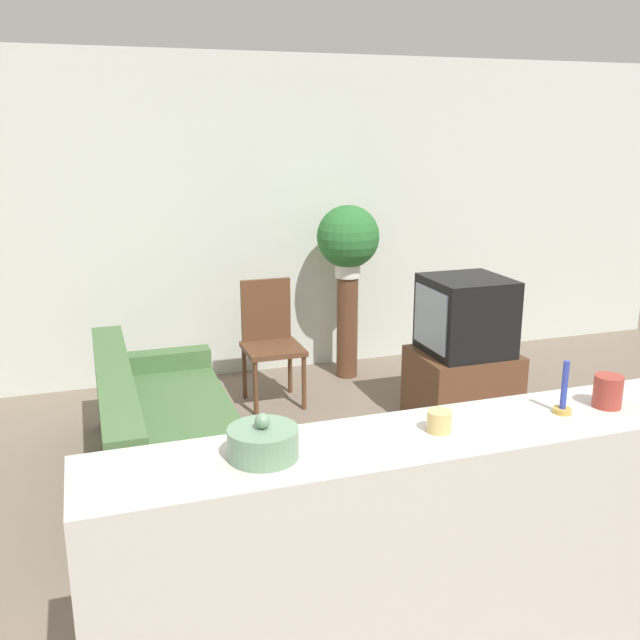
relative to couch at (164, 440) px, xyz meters
name	(u,v)px	position (x,y,z in m)	size (l,w,h in m)	color
ground_plane	(377,614)	(0.74, -1.59, -0.27)	(14.00, 14.00, 0.00)	#756656
wall_back	(220,221)	(0.74, 1.84, 1.08)	(9.00, 0.06, 2.70)	silver
couch	(164,440)	(0.00, 0.00, 0.00)	(0.81, 2.00, 0.74)	#476B3D
tv_stand	(462,387)	(2.17, 0.21, 0.01)	(0.70, 0.59, 0.54)	brown
television	(465,315)	(2.17, 0.21, 0.55)	(0.56, 0.56, 0.55)	black
wooden_chair	(270,336)	(0.96, 1.08, 0.26)	(0.44, 0.44, 0.96)	brown
plant_stand	(347,327)	(1.73, 1.42, 0.18)	(0.18, 0.18, 0.88)	brown
potted_plant	(348,238)	(1.73, 1.42, 0.95)	(0.53, 0.53, 0.61)	white
foreground_counter	(419,560)	(0.74, -1.98, 0.26)	(2.46, 0.44, 1.05)	beige
decorative_bowl	(263,442)	(0.14, -1.98, 0.84)	(0.24, 0.24, 0.16)	gray
candle_jar	(439,421)	(0.79, -1.98, 0.82)	(0.09, 0.09, 0.08)	tan
candlestick	(563,397)	(1.33, -1.98, 0.85)	(0.07, 0.07, 0.21)	#B7933D
coffee_tin	(608,391)	(1.53, -1.98, 0.85)	(0.11, 0.11, 0.13)	#99382D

